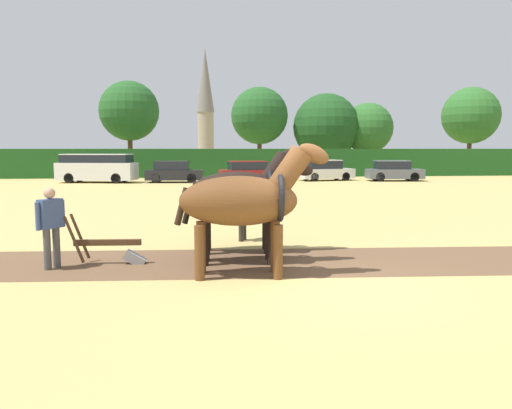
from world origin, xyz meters
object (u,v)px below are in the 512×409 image
at_px(parked_car_center_left, 249,172).
at_px(parked_car_center, 325,171).
at_px(tree_center_right, 471,116).
at_px(draft_horse_lead_right, 243,202).
at_px(tree_far_left, 129,111).
at_px(parked_van, 97,168).
at_px(parked_car_center_right, 394,171).
at_px(church_spire, 205,104).
at_px(tree_center, 368,128).
at_px(draft_horse_lead_left, 245,200).
at_px(farmer_beside_team, 242,205).
at_px(farmer_at_plow, 51,222).
at_px(plow, 114,249).
at_px(tree_left, 259,116).
at_px(tree_center_left, 326,127).
at_px(parked_car_left, 174,172).
at_px(draft_horse_trail_left, 242,192).

height_order(parked_car_center_left, parked_car_center, parked_car_center).
height_order(tree_center_right, draft_horse_lead_right, tree_center_right).
xyz_separation_m(tree_far_left, parked_van, (-0.84, -10.99, -4.70)).
distance_m(draft_horse_lead_right, parked_car_center_right, 28.21).
distance_m(draft_horse_lead_right, parked_car_center, 27.22).
bearing_deg(church_spire, tree_far_left, -103.87).
xyz_separation_m(tree_far_left, draft_horse_lead_right, (7.09, -36.57, -4.46)).
distance_m(tree_far_left, tree_center, 23.32).
xyz_separation_m(draft_horse_lead_left, parked_car_center_right, (13.32, 26.00, -0.70)).
relative_size(farmer_beside_team, parked_car_center, 0.37).
xyz_separation_m(farmer_at_plow, parked_van, (-4.13, 25.70, 0.10)).
bearing_deg(plow, parked_car_center_left, 81.46).
height_order(tree_left, tree_center_left, tree_left).
bearing_deg(draft_horse_lead_right, parked_car_center_right, 65.46).
bearing_deg(parked_car_center, parked_car_left, 172.25).
relative_size(draft_horse_lead_right, farmer_beside_team, 1.73).
distance_m(draft_horse_lead_left, plow, 3.09).
distance_m(tree_left, tree_center, 11.05).
height_order(tree_center_left, church_spire, church_spire).
distance_m(farmer_beside_team, parked_car_left, 22.88).
bearing_deg(farmer_beside_team, tree_center_left, 95.24).
bearing_deg(parked_car_center_right, farmer_at_plow, -118.38).
bearing_deg(draft_horse_lead_right, tree_center, 71.02).
height_order(tree_left, parked_car_center_left, tree_left).
distance_m(tree_left, tree_center_right, 21.41).
height_order(tree_left, tree_center_right, tree_center_right).
height_order(draft_horse_lead_right, parked_car_center_right, draft_horse_lead_right).
bearing_deg(parked_car_center, parked_car_center_right, -23.12).
distance_m(tree_center_right, farmer_at_plow, 48.91).
bearing_deg(draft_horse_lead_left, farmer_at_plow, 168.72).
xyz_separation_m(tree_center, draft_horse_lead_right, (-16.08, -38.85, -3.13)).
distance_m(tree_center_right, parked_car_left, 32.19).
bearing_deg(draft_horse_lead_left, tree_center_left, 77.03).
height_order(draft_horse_trail_left, farmer_beside_team, draft_horse_trail_left).
xyz_separation_m(draft_horse_lead_right, farmer_at_plow, (-3.80, -0.12, -0.34)).
xyz_separation_m(tree_center_right, parked_car_center_right, (-13.21, -13.11, -4.93)).
distance_m(tree_far_left, tree_center_right, 33.60).
bearing_deg(plow, parked_car_center, 70.31).
relative_size(farmer_at_plow, parked_car_center_right, 0.39).
bearing_deg(draft_horse_lead_left, parked_car_center_left, 87.56).
xyz_separation_m(parked_car_left, parked_car_center_left, (5.31, -0.06, -0.00)).
xyz_separation_m(tree_center_right, parked_car_center, (-18.10, -12.11, -4.93)).
distance_m(church_spire, draft_horse_trail_left, 65.52).
bearing_deg(parked_car_left, draft_horse_lead_left, -81.35).
bearing_deg(plow, church_spire, 91.02).
height_order(tree_far_left, tree_left, tree_far_left).
relative_size(draft_horse_trail_left, parked_car_center_right, 0.68).
height_order(parked_van, parked_car_center, parked_van).
bearing_deg(farmer_at_plow, tree_center_right, 88.92).
bearing_deg(tree_center, church_spire, 120.14).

